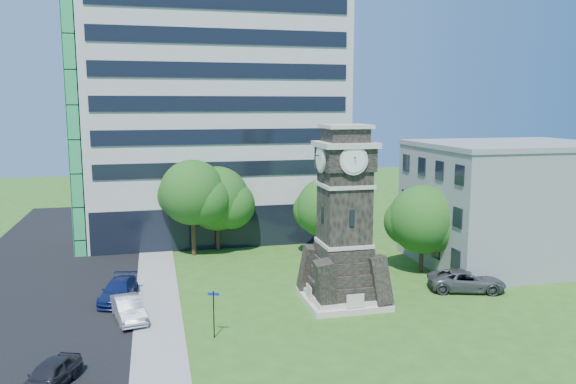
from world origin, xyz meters
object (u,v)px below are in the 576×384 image
object	(u,v)px
clock_tower	(344,227)
car_street_mid	(128,309)
car_east_lot	(466,280)
park_bench	(342,300)
car_street_north	(118,291)
car_street_south	(49,375)
street_sign	(214,309)

from	to	relation	value
clock_tower	car_street_mid	distance (m)	15.03
clock_tower	car_east_lot	distance (m)	10.59
car_street_mid	park_bench	world-z (taller)	car_street_mid
car_street_mid	car_east_lot	xyz separation A→B (m)	(23.91, 0.06, 0.03)
clock_tower	car_street_mid	size ratio (longest dim) A/B	2.75
car_street_mid	clock_tower	bearing A→B (deg)	-13.26
car_street_north	car_east_lot	size ratio (longest dim) A/B	0.89
car_street_south	street_sign	xyz separation A→B (m)	(8.32, 4.14, 1.09)
car_east_lot	car_street_south	bearing A→B (deg)	124.08
car_street_south	car_street_north	size ratio (longest dim) A/B	0.81
clock_tower	street_sign	size ratio (longest dim) A/B	4.31
car_street_south	park_bench	size ratio (longest dim) A/B	2.38
car_street_mid	car_street_north	bearing A→B (deg)	88.65
clock_tower	car_street_north	xyz separation A→B (m)	(-15.13, 3.88, -4.56)
car_street_mid	street_sign	world-z (taller)	street_sign
park_bench	car_street_south	bearing A→B (deg)	-139.75
car_street_north	park_bench	world-z (taller)	car_street_north
park_bench	street_sign	size ratio (longest dim) A/B	0.59
car_east_lot	park_bench	size ratio (longest dim) A/B	3.27
clock_tower	park_bench	world-z (taller)	clock_tower
car_street_south	street_sign	size ratio (longest dim) A/B	1.41
car_street_south	park_bench	xyz separation A→B (m)	(17.27, 7.27, -0.22)
park_bench	clock_tower	bearing A→B (deg)	83.97
car_street_north	street_sign	bearing A→B (deg)	-42.93
car_street_south	car_street_mid	bearing A→B (deg)	90.24
car_street_mid	car_street_north	xyz separation A→B (m)	(-0.81, 3.85, -0.02)
car_street_north	park_bench	xyz separation A→B (m)	(14.74, -4.79, -0.25)
car_east_lot	car_street_north	bearing A→B (deg)	98.47
clock_tower	car_street_south	size ratio (longest dim) A/B	3.05
car_east_lot	park_bench	distance (m)	10.03
car_street_north	park_bench	distance (m)	15.50
car_street_north	car_east_lot	xyz separation A→B (m)	(24.71, -3.79, 0.05)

